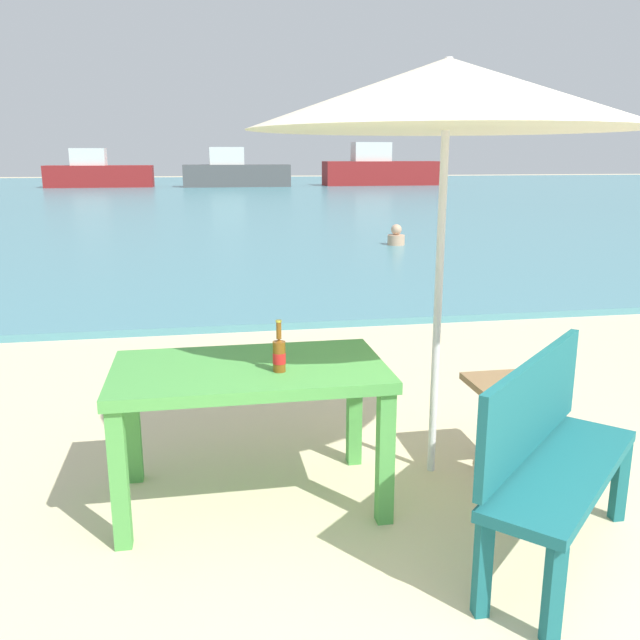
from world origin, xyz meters
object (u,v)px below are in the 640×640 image
(side_table_wood, at_px, (508,412))
(bench_teal_center, at_px, (550,448))
(boat_cargo_ship, at_px, (98,173))
(swimmer_person, at_px, (396,237))
(boat_fishing_trawler, at_px, (379,170))
(patio_umbrella, at_px, (447,95))
(boat_tanker, at_px, (235,173))
(beer_bottle_amber, at_px, (279,353))
(picnic_table_green, at_px, (250,386))

(side_table_wood, relative_size, bench_teal_center, 0.49)
(bench_teal_center, xyz_separation_m, boat_cargo_ship, (-6.95, 37.01, 0.30))
(swimmer_person, distance_m, boat_fishing_trawler, 27.39)
(boat_cargo_ship, distance_m, boat_fishing_trawler, 16.11)
(patio_umbrella, bearing_deg, bench_teal_center, -77.25)
(boat_tanker, bearing_deg, boat_fishing_trawler, 2.90)
(beer_bottle_amber, xyz_separation_m, boat_tanker, (1.74, 35.65, 0.01))
(bench_teal_center, distance_m, boat_fishing_trawler, 37.85)
(bench_teal_center, xyz_separation_m, boat_tanker, (0.61, 36.29, 0.32))
(patio_umbrella, bearing_deg, boat_fishing_trawler, 75.33)
(picnic_table_green, height_order, boat_tanker, boat_tanker)
(swimmer_person, height_order, boat_fishing_trawler, boat_fishing_trawler)
(boat_tanker, bearing_deg, patio_umbrella, -91.33)
(picnic_table_green, bearing_deg, beer_bottle_amber, -40.27)
(picnic_table_green, relative_size, boat_cargo_ship, 0.24)
(beer_bottle_amber, height_order, side_table_wood, beer_bottle_amber)
(side_table_wood, xyz_separation_m, swimmer_person, (2.11, 9.34, -0.11))
(bench_teal_center, xyz_separation_m, swimmer_person, (2.34, 10.21, -0.30))
(patio_umbrella, xyz_separation_m, side_table_wood, (0.44, -0.05, -1.76))
(picnic_table_green, distance_m, beer_bottle_amber, 0.28)
(boat_fishing_trawler, bearing_deg, swimmer_person, -104.44)
(swimmer_person, height_order, boat_cargo_ship, boat_cargo_ship)
(picnic_table_green, height_order, boat_cargo_ship, boat_cargo_ship)
(picnic_table_green, xyz_separation_m, beer_bottle_amber, (0.14, -0.12, 0.20))
(beer_bottle_amber, height_order, boat_fishing_trawler, boat_fishing_trawler)
(bench_teal_center, height_order, swimmer_person, bench_teal_center)
(side_table_wood, relative_size, boat_fishing_trawler, 0.08)
(patio_umbrella, height_order, swimmer_person, patio_umbrella)
(boat_fishing_trawler, bearing_deg, side_table_wood, -103.99)
(picnic_table_green, xyz_separation_m, boat_cargo_ship, (-5.67, 36.25, 0.19))
(boat_cargo_ship, relative_size, boat_fishing_trawler, 0.85)
(picnic_table_green, distance_m, boat_tanker, 35.58)
(bench_teal_center, height_order, boat_cargo_ship, boat_cargo_ship)
(boat_fishing_trawler, xyz_separation_m, boat_tanker, (-8.55, -0.43, -0.11))
(patio_umbrella, relative_size, bench_teal_center, 2.07)
(bench_teal_center, bearing_deg, picnic_table_green, 149.10)
(picnic_table_green, height_order, beer_bottle_amber, beer_bottle_amber)
(beer_bottle_amber, bearing_deg, boat_cargo_ship, 99.08)
(boat_cargo_ship, bearing_deg, beer_bottle_amber, -80.92)
(beer_bottle_amber, distance_m, swimmer_person, 10.20)
(side_table_wood, height_order, boat_cargo_ship, boat_cargo_ship)
(side_table_wood, distance_m, boat_tanker, 35.42)
(side_table_wood, height_order, bench_teal_center, bench_teal_center)
(side_table_wood, height_order, boat_tanker, boat_tanker)
(bench_teal_center, bearing_deg, patio_umbrella, 102.75)
(bench_teal_center, bearing_deg, side_table_wood, 75.26)
(bench_teal_center, bearing_deg, boat_cargo_ship, 100.63)
(side_table_wood, height_order, swimmer_person, side_table_wood)
(picnic_table_green, xyz_separation_m, swimmer_person, (3.61, 9.45, -0.41))
(bench_teal_center, bearing_deg, boat_fishing_trawler, 75.99)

